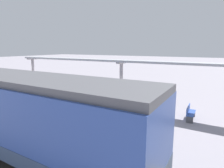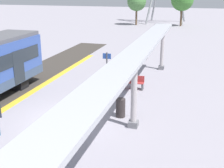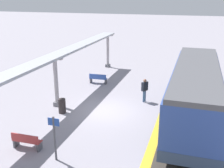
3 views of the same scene
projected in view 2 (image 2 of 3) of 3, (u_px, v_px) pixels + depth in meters
name	position (u px, v px, depth m)	size (l,w,h in m)	color
ground_plane	(64.00, 120.00, 14.75)	(176.00, 176.00, 0.00)	gray
tactile_edge_strip	(0.00, 112.00, 15.71)	(0.47, 28.63, 0.01)	gold
canopy_pillar_second	(134.00, 92.00, 13.48)	(1.10, 0.44, 3.42)	slate
canopy_pillar_third	(162.00, 48.00, 23.31)	(1.10, 0.44, 3.42)	slate
canopy_beam	(134.00, 55.00, 12.77)	(1.20, 22.65, 0.16)	#A8AAB2
bench_mid_platform	(132.00, 82.00, 19.18)	(1.51, 0.46, 0.86)	#A23231
trash_bin	(121.00, 108.00, 14.98)	(0.48, 0.48, 0.96)	#2F2828
platform_info_sign	(107.00, 65.00, 19.75)	(0.56, 0.10, 2.20)	#4C4C51
tree_left_background	(182.00, 0.00, 49.06)	(3.71, 3.71, 6.18)	brown
tree_right_background	(137.00, 2.00, 50.62)	(3.24, 3.24, 5.59)	brown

